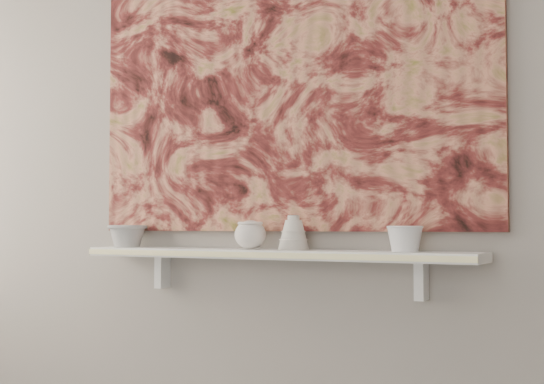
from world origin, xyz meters
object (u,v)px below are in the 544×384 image
Objects in this scene: painting at (282,71)px; bowl_white at (405,239)px; shelf at (271,254)px; cup_cream at (250,235)px; bowl_grey at (127,236)px; bell_vessel at (294,233)px.

painting is 13.58× the size of bowl_white.
painting is 0.74m from bowl_white.
shelf is 13.28× the size of cup_cream.
bowl_grey is (-0.60, -0.08, -0.57)m from painting.
bell_vessel is (0.16, 0.00, 0.01)m from cup_cream.
cup_cream reaches higher than shelf.
bowl_grey is 1.33× the size of bowl_white.
bowl_grey is at bearing 180.00° from bell_vessel.
bell_vessel reaches higher than bowl_white.
cup_cream is (-0.08, -0.08, -0.56)m from painting.
bell_vessel reaches higher than shelf.
shelf is 0.10m from cup_cream.
shelf is 12.38× the size of bell_vessel.
painting reaches higher than shelf.
bowl_white is (0.46, -0.08, -0.57)m from painting.
bowl_grey reaches higher than shelf.
bowl_grey is 1.39× the size of cup_cream.
shelf is at bearing 0.00° from cup_cream.
bowl_white reaches higher than shelf.
painting is (0.00, 0.08, 0.62)m from shelf.
shelf is 0.46m from bowl_white.
bowl_grey is at bearing 180.00° from cup_cream.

